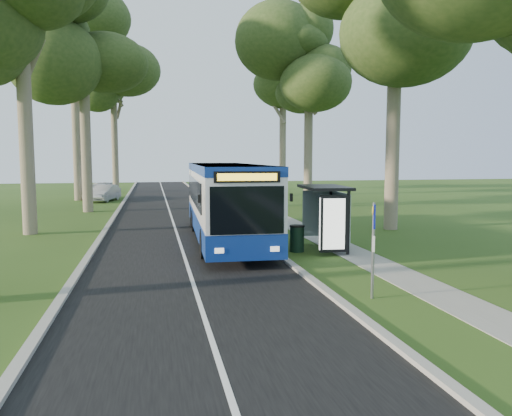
{
  "coord_description": "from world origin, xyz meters",
  "views": [
    {
      "loc": [
        -4.61,
        -17.8,
        3.71
      ],
      "look_at": [
        -0.36,
        2.66,
        1.6
      ],
      "focal_mm": 35.0,
      "sensor_mm": 36.0,
      "label": 1
    }
  ],
  "objects_px": {
    "bus": "(225,201)",
    "bus_shelter": "(331,206)",
    "car_white": "(101,190)",
    "litter_bin": "(297,238)",
    "car_silver": "(104,193)",
    "bus_stop_sign": "(373,239)"
  },
  "relations": [
    {
      "from": "bus",
      "to": "bus_shelter",
      "type": "xyz_separation_m",
      "value": [
        3.74,
        -3.42,
        0.05
      ]
    },
    {
      "from": "bus",
      "to": "car_white",
      "type": "distance_m",
      "value": 25.83
    },
    {
      "from": "bus",
      "to": "car_white",
      "type": "relative_size",
      "value": 2.74
    },
    {
      "from": "bus",
      "to": "litter_bin",
      "type": "relative_size",
      "value": 12.3
    },
    {
      "from": "bus",
      "to": "bus_shelter",
      "type": "height_order",
      "value": "bus"
    },
    {
      "from": "car_white",
      "to": "car_silver",
      "type": "relative_size",
      "value": 1.11
    },
    {
      "from": "bus_stop_sign",
      "to": "litter_bin",
      "type": "xyz_separation_m",
      "value": [
        -0.07,
        6.77,
        -1.05
      ]
    },
    {
      "from": "bus_stop_sign",
      "to": "car_silver",
      "type": "xyz_separation_m",
      "value": [
        -9.69,
        32.27,
        -0.88
      ]
    },
    {
      "from": "bus_stop_sign",
      "to": "litter_bin",
      "type": "distance_m",
      "value": 6.85
    },
    {
      "from": "bus_stop_sign",
      "to": "bus_shelter",
      "type": "xyz_separation_m",
      "value": [
        1.28,
        6.6,
        0.23
      ]
    },
    {
      "from": "bus",
      "to": "car_silver",
      "type": "relative_size",
      "value": 3.03
    },
    {
      "from": "bus",
      "to": "car_silver",
      "type": "bearing_deg",
      "value": 109.89
    },
    {
      "from": "bus",
      "to": "car_white",
      "type": "xyz_separation_m",
      "value": [
        -7.72,
        24.63,
        -0.96
      ]
    },
    {
      "from": "bus_stop_sign",
      "to": "car_silver",
      "type": "bearing_deg",
      "value": 125.1
    },
    {
      "from": "car_white",
      "to": "bus",
      "type": "bearing_deg",
      "value": -56.43
    },
    {
      "from": "bus_shelter",
      "to": "car_silver",
      "type": "height_order",
      "value": "bus_shelter"
    },
    {
      "from": "bus_stop_sign",
      "to": "bus",
      "type": "bearing_deg",
      "value": 122.19
    },
    {
      "from": "bus_shelter",
      "to": "litter_bin",
      "type": "xyz_separation_m",
      "value": [
        -1.35,
        0.16,
        -1.29
      ]
    },
    {
      "from": "bus_stop_sign",
      "to": "car_white",
      "type": "xyz_separation_m",
      "value": [
        -10.18,
        34.65,
        -0.78
      ]
    },
    {
      "from": "car_silver",
      "to": "bus_shelter",
      "type": "bearing_deg",
      "value": -51.57
    },
    {
      "from": "litter_bin",
      "to": "car_silver",
      "type": "distance_m",
      "value": 27.26
    },
    {
      "from": "bus_shelter",
      "to": "bus",
      "type": "bearing_deg",
      "value": 142.27
    }
  ]
}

